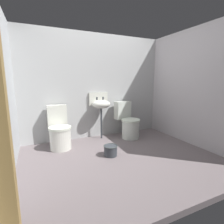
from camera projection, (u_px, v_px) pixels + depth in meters
The scene contains 8 objects.
ground_plane at pixel (119, 158), 2.87m from camera, with size 3.49×2.70×0.08m, color slate.
wall_back at pixel (95, 87), 3.74m from camera, with size 3.49×0.10×2.22m, color #B1B3B2.
wall_left at pixel (1, 91), 2.11m from camera, with size 0.10×2.50×2.22m, color #B1B6B9.
wall_right at pixel (189, 87), 3.40m from camera, with size 0.10×2.50×2.22m, color #B6B0B5.
toilet_left at pixel (59, 131), 3.18m from camera, with size 0.41×0.60×0.78m.
toilet_right at pixel (128, 123), 3.78m from camera, with size 0.46×0.64×0.78m.
sink at pixel (101, 104), 3.64m from camera, with size 0.42×0.35×0.99m.
bucket at pixel (111, 150), 2.86m from camera, with size 0.24×0.24×0.18m.
Camera 1 is at (-1.22, -2.40, 1.24)m, focal length 27.41 mm.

